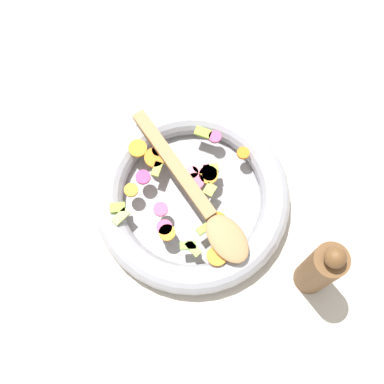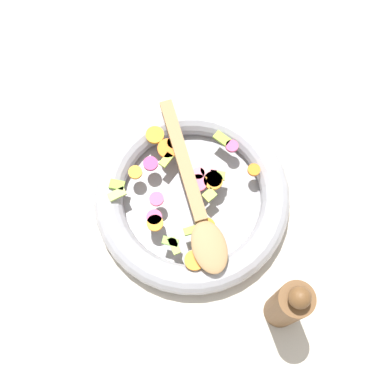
{
  "view_description": "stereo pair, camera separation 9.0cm",
  "coord_description": "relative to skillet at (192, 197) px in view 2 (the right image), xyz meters",
  "views": [
    {
      "loc": [
        -0.2,
        0.21,
        0.9
      ],
      "look_at": [
        0.0,
        0.0,
        0.05
      ],
      "focal_mm": 50.0,
      "sensor_mm": 36.0,
      "label": 1
    },
    {
      "loc": [
        -0.25,
        0.13,
        0.9
      ],
      "look_at": [
        0.0,
        0.0,
        0.05
      ],
      "focal_mm": 50.0,
      "sensor_mm": 36.0,
      "label": 2
    }
  ],
  "objects": [
    {
      "name": "chopped_vegetables",
      "position": [
        0.02,
        0.01,
        0.03
      ],
      "size": [
        0.27,
        0.25,
        0.01
      ],
      "color": "orange",
      "rests_on": "skillet"
    },
    {
      "name": "skillet",
      "position": [
        0.0,
        0.0,
        0.0
      ],
      "size": [
        0.34,
        0.34,
        0.05
      ],
      "color": "gray",
      "rests_on": "ground_plane"
    },
    {
      "name": "ground_plane",
      "position": [
        0.0,
        0.0,
        -0.02
      ],
      "size": [
        4.0,
        4.0,
        0.0
      ],
      "primitive_type": "plane",
      "color": "beige"
    },
    {
      "name": "wooden_spoon",
      "position": [
        -0.02,
        0.0,
        0.04
      ],
      "size": [
        0.31,
        0.1,
        0.01
      ],
      "color": "#A87F51",
      "rests_on": "chopped_vegetables"
    },
    {
      "name": "pepper_mill",
      "position": [
        -0.24,
        -0.04,
        0.06
      ],
      "size": [
        0.05,
        0.05,
        0.19
      ],
      "color": "brown",
      "rests_on": "ground_plane"
    }
  ]
}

